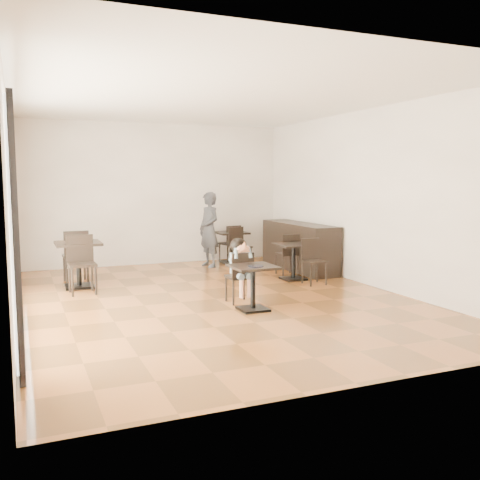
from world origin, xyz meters
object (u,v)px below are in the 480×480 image
child_chair (239,277)px  chair_left_b (82,265)px  cafe_table_back (231,247)px  cafe_table_left (79,265)px  child (239,271)px  chair_left_a (75,256)px  chair_mid_b (314,262)px  chair_back_a (230,244)px  cafe_table_mid (293,262)px  chair_back_b (240,247)px  chair_mid_a (287,254)px  adult_patron (209,230)px  child_table (253,288)px

child_chair → chair_left_b: size_ratio=0.82×
child_chair → cafe_table_back: size_ratio=1.12×
cafe_table_left → cafe_table_back: cafe_table_left is taller
child → chair_left_a: (-2.20, 2.73, -0.01)m
cafe_table_left → chair_left_a: (-0.00, 0.55, 0.08)m
chair_mid_b → chair_left_a: (-4.05, 1.92, 0.08)m
chair_back_a → cafe_table_left: bearing=12.4°
cafe_table_mid → chair_back_b: (-0.34, 1.84, 0.09)m
child → chair_back_b: child is taller
chair_mid_b → chair_left_a: size_ratio=0.85×
cafe_table_back → chair_mid_a: (0.48, -1.84, 0.06)m
adult_patron → chair_left_b: adult_patron is taller
cafe_table_left → chair_mid_b: chair_mid_b is taller
child_table → child_chair: child_chair is taller
cafe_table_mid → cafe_table_left: 4.00m
child_table → chair_mid_b: (1.85, 1.36, 0.08)m
chair_left_b → chair_mid_a: bearing=2.3°
child_table → chair_back_a: bearing=72.7°
adult_patron → cafe_table_back: (0.65, 0.30, -0.47)m
chair_back_a → chair_back_b: size_ratio=1.00×
adult_patron → chair_mid_a: adult_patron is taller
child_table → cafe_table_left: size_ratio=0.82×
cafe_table_left → chair_mid_a: chair_mid_a is taller
child_chair → adult_patron: bearing=-101.8°
child_chair → cafe_table_mid: (1.71, 1.36, -0.06)m
chair_left_a → chair_left_b: same height
child_chair → cafe_table_left: (-2.20, 2.18, 0.01)m
chair_back_a → adult_patron: bearing=19.6°
child_chair → chair_back_a: size_ratio=0.93×
cafe_table_back → chair_mid_a: bearing=-75.4°
chair_left_b → child_chair: bearing=-38.3°
chair_mid_a → chair_back_b: bearing=-69.3°
chair_mid_b → chair_left_b: size_ratio=0.85×
child_table → adult_patron: adult_patron is taller
chair_back_a → child_chair: bearing=57.6°
chair_mid_b → adult_patron: bearing=113.5°
chair_mid_a → cafe_table_left: bearing=-3.4°
child_table → chair_mid_a: size_ratio=0.80×
child_table → child_chair: bearing=90.0°
chair_back_b → chair_left_b: bearing=-169.1°
child_chair → cafe_table_left: size_ratio=0.98×
chair_back_b → cafe_table_left: bearing=-176.9°
cafe_table_mid → chair_back_b: bearing=100.4°
adult_patron → chair_left_b: 3.46m
chair_mid_a → chair_back_b: 1.38m
chair_back_b → chair_back_a: bearing=77.2°
chair_left_a → cafe_table_back: bearing=-165.7°
child_table → chair_back_a: (1.37, 4.42, 0.10)m
child → chair_left_a: bearing=128.8°
chair_mid_a → chair_left_b: 4.06m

